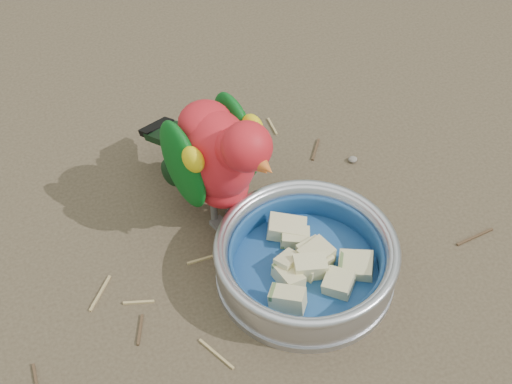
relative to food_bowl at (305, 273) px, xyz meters
name	(u,v)px	position (x,y,z in m)	size (l,w,h in m)	color
ground	(330,315)	(0.01, -0.06, -0.01)	(60.00, 60.00, 0.00)	#4C3F2D
food_bowl	(305,273)	(0.00, 0.00, 0.00)	(0.22, 0.22, 0.02)	#B2B2BA
bowl_wall	(306,258)	(0.00, 0.00, 0.03)	(0.22, 0.22, 0.04)	#B2B2BA
fruit_wedges	(306,261)	(0.00, 0.00, 0.02)	(0.13, 0.13, 0.03)	beige
lory_parrot	(218,164)	(-0.07, 0.14, 0.09)	(0.11, 0.24, 0.19)	red
ground_debris	(358,299)	(0.05, -0.06, -0.01)	(0.90, 0.80, 0.01)	tan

